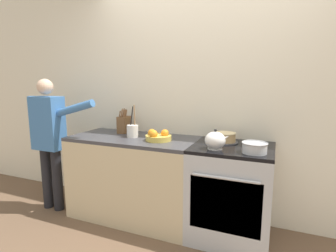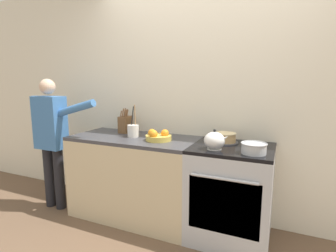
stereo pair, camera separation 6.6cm
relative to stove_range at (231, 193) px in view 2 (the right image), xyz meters
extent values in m
plane|color=brown|center=(-0.34, -0.32, -0.44)|extent=(16.00, 16.00, 0.00)
cube|color=silver|center=(-0.34, 0.35, 0.86)|extent=(8.00, 0.04, 2.60)
cube|color=beige|center=(-1.03, 0.00, -0.02)|extent=(1.35, 0.65, 0.85)
cube|color=#3D3D42|center=(-1.03, 0.00, 0.42)|extent=(1.35, 0.65, 0.03)
cube|color=#B7BABF|center=(0.00, 0.00, -0.02)|extent=(0.72, 0.65, 0.86)
cube|color=black|center=(0.00, -0.32, 0.01)|extent=(0.59, 0.01, 0.47)
cylinder|color=#B7BABF|center=(0.00, -0.34, 0.26)|extent=(0.54, 0.02, 0.02)
cube|color=black|center=(0.00, 0.00, 0.43)|extent=(0.72, 0.65, 0.03)
cylinder|color=#4C4C51|center=(-0.09, 0.12, 0.45)|extent=(0.24, 0.24, 0.01)
cylinder|color=tan|center=(-0.09, 0.12, 0.47)|extent=(0.19, 0.19, 0.04)
cylinder|color=tan|center=(-0.09, 0.12, 0.51)|extent=(0.19, 0.19, 0.04)
cylinder|color=beige|center=(-0.09, 0.12, 0.54)|extent=(0.20, 0.20, 0.01)
cylinder|color=white|center=(-0.13, -0.16, 0.45)|extent=(0.13, 0.13, 0.01)
ellipsoid|color=white|center=(-0.13, -0.16, 0.52)|extent=(0.18, 0.18, 0.15)
cone|color=white|center=(-0.04, -0.16, 0.55)|extent=(0.09, 0.04, 0.08)
sphere|color=black|center=(-0.13, -0.16, 0.61)|extent=(0.02, 0.02, 0.02)
cylinder|color=#B7BABF|center=(0.20, -0.17, 0.48)|extent=(0.20, 0.20, 0.08)
torus|color=#B7BABF|center=(0.20, -0.17, 0.53)|extent=(0.21, 0.21, 0.01)
cube|color=brown|center=(-1.25, 0.17, 0.54)|extent=(0.10, 0.16, 0.19)
cylinder|color=brown|center=(-1.28, 0.13, 0.66)|extent=(0.01, 0.03, 0.07)
cylinder|color=brown|center=(-1.25, 0.13, 0.68)|extent=(0.01, 0.04, 0.10)
cylinder|color=brown|center=(-1.22, 0.13, 0.67)|extent=(0.01, 0.04, 0.08)
cylinder|color=brown|center=(-1.28, 0.17, 0.67)|extent=(0.01, 0.04, 0.08)
cylinder|color=brown|center=(-1.25, 0.17, 0.68)|extent=(0.01, 0.04, 0.10)
cylinder|color=brown|center=(-1.22, 0.17, 0.67)|extent=(0.01, 0.04, 0.08)
cylinder|color=brown|center=(-1.28, 0.21, 0.66)|extent=(0.01, 0.03, 0.07)
cylinder|color=brown|center=(-1.25, 0.20, 0.67)|extent=(0.01, 0.04, 0.08)
cylinder|color=silver|center=(-1.04, 0.00, 0.51)|extent=(0.12, 0.12, 0.13)
cylinder|color=black|center=(-1.06, 0.02, 0.63)|extent=(0.04, 0.04, 0.28)
cylinder|color=#A37A51|center=(-1.02, 0.01, 0.64)|extent=(0.02, 0.04, 0.30)
cylinder|color=gold|center=(-0.72, -0.04, 0.47)|extent=(0.26, 0.26, 0.05)
sphere|color=orange|center=(-0.79, -0.05, 0.52)|extent=(0.08, 0.08, 0.08)
sphere|color=orange|center=(-0.66, -0.02, 0.52)|extent=(0.08, 0.08, 0.08)
sphere|color=orange|center=(-0.74, -0.12, 0.52)|extent=(0.08, 0.08, 0.08)
cylinder|color=black|center=(-2.07, -0.22, -0.09)|extent=(0.11, 0.11, 0.71)
cylinder|color=black|center=(-1.91, -0.22, -0.09)|extent=(0.11, 0.11, 0.71)
cube|color=#3D70AD|center=(-1.99, -0.22, 0.57)|extent=(0.34, 0.20, 0.59)
cylinder|color=#3D70AD|center=(-2.20, -0.22, 0.61)|extent=(0.08, 0.08, 0.50)
cylinder|color=#3D70AD|center=(-1.61, -0.22, 0.74)|extent=(0.50, 0.08, 0.21)
sphere|color=beige|center=(-1.99, -0.22, 0.97)|extent=(0.17, 0.17, 0.17)
camera|label=1|loc=(0.34, -2.36, 1.02)|focal=28.00mm
camera|label=2|loc=(0.40, -2.33, 1.02)|focal=28.00mm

